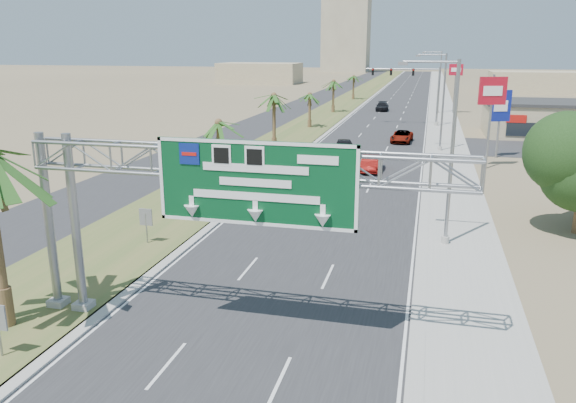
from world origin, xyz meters
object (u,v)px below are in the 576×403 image
Objects in this scene: sign_gantry at (217,177)px; car_far at (382,107)px; signal_mast at (423,90)px; pole_sign_red_far at (456,74)px; pole_sign_blue at (501,108)px; car_left_lane at (344,147)px; car_mid_lane at (371,163)px; car_right_lane at (402,137)px; store_building at (563,120)px; pole_sign_red_near at (492,96)px.

sign_gantry is 80.15m from car_far.
pole_sign_red_far is (4.78, 16.73, 1.59)m from signal_mast.
pole_sign_blue is at bearing -71.03° from signal_mast.
pole_sign_blue is (14.86, 2.37, 4.08)m from car_left_lane.
car_mid_lane reaches higher than car_far.
signal_mast reaches higher than pole_sign_blue.
car_left_lane reaches higher than car_mid_lane.
sign_gantry reaches higher than car_right_lane.
signal_mast is 1.51× the size of pole_sign_blue.
car_mid_lane is (3.50, -6.92, -0.05)m from car_left_lane.
pole_sign_blue is at bearing 2.32° from car_left_lane.
store_building is 2.20× the size of pole_sign_red_far.
pole_sign_red_near is at bearing -115.65° from store_building.
car_right_lane is 12.66m from pole_sign_blue.
pole_sign_blue is at bearing -119.14° from store_building.
pole_sign_red_far is at bearing 117.95° from store_building.
signal_mast is 2.22× the size of car_mid_lane.
pole_sign_blue reaches higher than store_building.
pole_sign_red_near reaches higher than car_far.
pole_sign_red_near is at bearing -77.38° from signal_mast.
car_mid_lane is 0.91× the size of car_far.
sign_gantry is at bearing -112.36° from store_building.
sign_gantry is at bearing -95.95° from car_mid_lane.
car_far is (0.23, 42.66, -0.07)m from car_left_lane.
pole_sign_red_far is (11.01, 78.78, 0.39)m from sign_gantry.
store_building is 24.81m from pole_sign_red_near.
pole_sign_red_far is (-12.05, 22.70, 4.45)m from store_building.
car_mid_lane is (-3.67, -31.66, -4.09)m from signal_mast.
sign_gantry reaches higher than car_left_lane.
signal_mast reaches higher than car_left_lane.
pole_sign_blue is (9.57, -7.15, 4.22)m from car_right_lane.
pole_sign_red_near is at bearing 19.24° from car_mid_lane.
pole_sign_blue reaches higher than car_left_lane.
car_right_lane is 33.53m from car_far.
car_mid_lane is 16.54m from car_right_lane.
signal_mast is 19.66m from car_far.
pole_sign_red_near is 1.02× the size of pole_sign_red_far.
car_mid_lane is 15.25m from pole_sign_blue.
pole_sign_red_near is at bearing 69.86° from sign_gantry.
car_far is (-23.77, 23.90, -1.26)m from store_building.
signal_mast is 1.24× the size of pole_sign_red_near.
car_far is at bearing 82.94° from car_left_lane.
pole_sign_red_far reaches higher than store_building.
pole_sign_red_near is at bearing -20.29° from car_left_lane.
sign_gantry is at bearing -97.96° from pole_sign_red_far.
car_far is at bearing 106.06° from pole_sign_red_near.
pole_sign_red_near reaches higher than store_building.
pole_sign_blue is at bearing -33.02° from car_right_lane.
car_right_lane is at bearing -101.77° from pole_sign_red_far.
pole_sign_blue is at bearing -71.90° from car_far.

